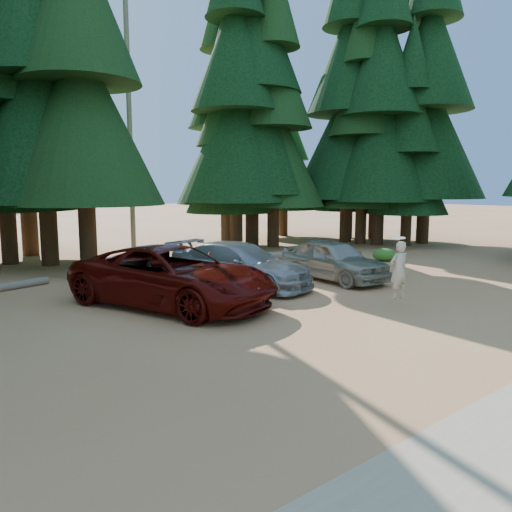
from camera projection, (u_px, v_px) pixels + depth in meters
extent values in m
plane|color=#B2744B|center=(349.00, 316.00, 13.11)|extent=(160.00, 160.00, 0.00)
cylinder|color=#665E51|center=(130.00, 131.00, 23.92)|extent=(0.24, 0.24, 12.00)
cylinder|color=#665E51|center=(78.00, 153.00, 23.97)|extent=(0.20, 0.20, 10.00)
imported|color=#500A06|center=(173.00, 276.00, 14.12)|extent=(4.69, 6.76, 1.72)
imported|color=#9D9FA4|center=(240.00, 265.00, 16.79)|extent=(3.60, 5.59, 1.51)
imported|color=#A6A394|center=(333.00, 260.00, 18.09)|extent=(2.00, 4.49, 1.50)
imported|color=beige|center=(399.00, 270.00, 13.73)|extent=(0.65, 0.50, 1.61)
cylinder|color=white|center=(399.00, 238.00, 13.64)|extent=(0.36, 0.36, 0.04)
cylinder|color=#665E51|center=(239.00, 266.00, 20.54)|extent=(3.45, 0.37, 0.28)
cylinder|color=#665E51|center=(294.00, 254.00, 23.91)|extent=(5.43, 0.98, 0.35)
ellipsoid|color=#236D20|center=(178.00, 275.00, 17.83)|extent=(0.86, 0.86, 0.47)
ellipsoid|color=#236D20|center=(90.00, 270.00, 18.62)|extent=(1.08, 1.08, 0.59)
ellipsoid|color=#236D20|center=(228.00, 256.00, 22.52)|extent=(0.92, 0.92, 0.51)
ellipsoid|color=#236D20|center=(301.00, 262.00, 20.69)|extent=(1.00, 1.00, 0.55)
ellipsoid|color=#236D20|center=(316.00, 250.00, 24.31)|extent=(1.10, 1.10, 0.61)
ellipsoid|color=#236D20|center=(384.00, 255.00, 22.84)|extent=(1.04, 1.04, 0.57)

